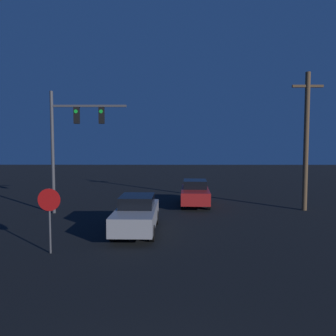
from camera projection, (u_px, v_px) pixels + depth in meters
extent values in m
cube|color=#99999E|center=(137.00, 216.00, 14.15)|extent=(1.75, 4.57, 0.73)
cube|color=black|center=(137.00, 201.00, 14.34)|extent=(1.46, 1.93, 0.50)
cylinder|color=black|center=(152.00, 233.00, 12.76)|extent=(0.19, 0.65, 0.64)
cylinder|color=black|center=(113.00, 233.00, 12.79)|extent=(0.19, 0.65, 0.64)
cylinder|color=black|center=(156.00, 217.00, 15.56)|extent=(0.19, 0.65, 0.64)
cylinder|color=black|center=(124.00, 217.00, 15.60)|extent=(0.19, 0.65, 0.64)
cube|color=#B21E1E|center=(195.00, 194.00, 20.50)|extent=(1.92, 4.62, 0.73)
cube|color=black|center=(195.00, 184.00, 20.69)|extent=(1.53, 1.98, 0.50)
cylinder|color=black|center=(209.00, 204.00, 19.08)|extent=(0.22, 0.65, 0.64)
cylinder|color=black|center=(182.00, 204.00, 19.17)|extent=(0.22, 0.65, 0.64)
cylinder|color=black|center=(206.00, 197.00, 21.88)|extent=(0.22, 0.65, 0.64)
cylinder|color=black|center=(183.00, 196.00, 21.98)|extent=(0.22, 0.65, 0.64)
cylinder|color=#4C4C51|center=(53.00, 153.00, 17.92)|extent=(0.18, 0.18, 6.68)
cube|color=#4C4C51|center=(89.00, 106.00, 17.74)|extent=(4.07, 0.12, 0.12)
cube|color=black|center=(77.00, 115.00, 17.78)|extent=(0.28, 0.28, 0.90)
cylinder|color=green|center=(76.00, 111.00, 17.61)|extent=(0.20, 0.02, 0.20)
cube|color=black|center=(102.00, 115.00, 17.77)|extent=(0.28, 0.28, 0.90)
cylinder|color=green|center=(101.00, 111.00, 17.60)|extent=(0.20, 0.02, 0.20)
cylinder|color=#4C4C51|center=(50.00, 221.00, 11.30)|extent=(0.07, 0.07, 2.27)
cylinder|color=red|center=(49.00, 200.00, 11.23)|extent=(0.78, 0.03, 0.78)
cylinder|color=brown|center=(306.00, 142.00, 18.67)|extent=(0.28, 0.28, 7.87)
cube|color=brown|center=(308.00, 86.00, 18.45)|extent=(1.74, 0.14, 0.14)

